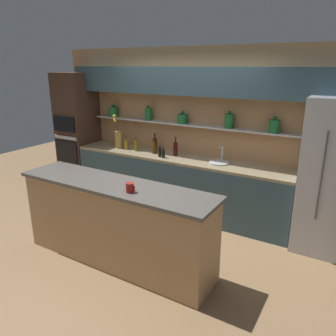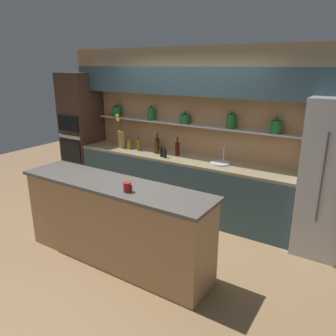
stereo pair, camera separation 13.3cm
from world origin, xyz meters
name	(u,v)px [view 2 (the right image)]	position (x,y,z in m)	size (l,w,h in m)	color
ground_plane	(139,244)	(0.00, 0.00, 0.00)	(12.00, 12.00, 0.00)	olive
back_wall_unit	(195,116)	(0.00, 1.53, 1.55)	(5.20, 0.44, 2.60)	tan
back_counter_unit	(179,184)	(-0.11, 1.24, 0.46)	(3.70, 0.62, 0.92)	#334C56
island_counter	(115,222)	(0.00, -0.44, 0.51)	(2.52, 0.61, 1.02)	tan
oven_tower	(82,132)	(-2.29, 1.24, 1.09)	(0.62, 0.64, 2.19)	#3D281E
flower_vase	(121,137)	(-1.29, 1.22, 1.10)	(0.16, 0.13, 0.59)	olive
sink_fixture	(221,162)	(0.60, 1.25, 0.94)	(0.30, 0.30, 0.25)	#B7B7BC
bottle_sauce_0	(165,153)	(-0.28, 1.08, 0.99)	(0.06, 0.06, 0.17)	black
bottle_spirit_1	(156,148)	(-0.54, 1.22, 1.02)	(0.07, 0.07, 0.24)	#4C2D0C
bottle_oil_2	(139,145)	(-0.91, 1.22, 1.01)	(0.06, 0.06, 0.23)	brown
bottle_wine_3	(177,149)	(-0.18, 1.30, 1.03)	(0.07, 0.07, 0.30)	#380C0C
bottle_wine_4	(157,144)	(-0.66, 1.42, 1.03)	(0.07, 0.07, 0.30)	#380C0C
bottle_oil_5	(129,144)	(-1.12, 1.21, 1.00)	(0.07, 0.07, 0.22)	olive
bottle_sauce_6	(162,152)	(-0.35, 1.10, 1.00)	(0.05, 0.05, 0.18)	black
coffee_mug	(127,187)	(0.32, -0.57, 1.07)	(0.11, 0.09, 0.10)	maroon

